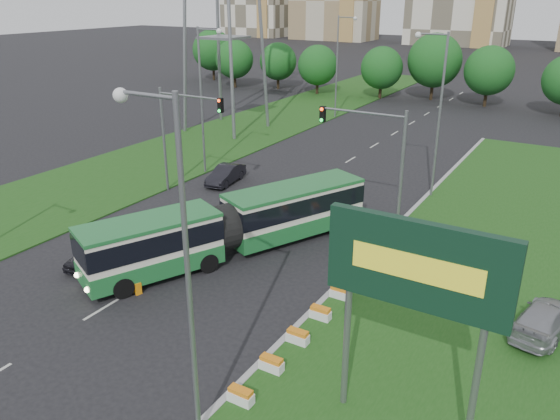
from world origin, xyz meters
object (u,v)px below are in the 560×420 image
Objects in this scene: car_left_near at (93,254)px; shopping_trolley at (137,288)px; billboard at (416,275)px; traffic_mast_left at (179,125)px; car_median at (544,319)px; articulated_bus at (231,224)px; pedestrian at (91,272)px; car_left_far at (226,174)px; traffic_mast_median at (378,150)px.

car_left_near reaches higher than shopping_trolley.
billboard is 1.00× the size of traffic_mast_left.
car_median is 19.60m from shopping_trolley.
articulated_bus is 9.85× the size of pedestrian.
shopping_trolley is (2.54, 0.71, -0.58)m from pedestrian.
billboard is 12.27× the size of shopping_trolley.
car_left_far is at bearing 138.73° from billboard.
car_median is (11.07, -7.28, -4.51)m from traffic_mast_median.
car_left_far is (-13.80, 2.66, -4.62)m from traffic_mast_median.
car_left_far is (-21.27, 18.67, -5.43)m from billboard.
car_left_far is at bearing 127.32° from shopping_trolley.
pedestrian is (-17.35, 1.33, -5.26)m from billboard.
traffic_mast_median reaches higher than car_left_far.
car_left_near is at bearing 64.41° from pedestrian.
billboard is 20.38m from car_left_near.
traffic_mast_median reaches higher than articulated_bus.
car_left_near is (-11.88, -12.79, -4.71)m from traffic_mast_median.
shopping_trolley is at bearing 172.16° from billboard.
pedestrian is at bearing 175.63° from billboard.
pedestrian reaches higher than car_median.
articulated_bus is 4.01× the size of car_left_far.
shopping_trolley is (-7.34, -13.96, -5.03)m from traffic_mast_median.
pedestrian reaches higher than car_left_far.
traffic_mast_median is 18.08m from car_left_near.
pedestrian is 2.76× the size of shopping_trolley.
car_left_far is 26.78m from car_median.
car_median is (22.96, 5.52, 0.20)m from car_left_near.
traffic_mast_left reaches higher than car_left_far.
car_left_near is 0.85× the size of car_left_far.
billboard is 2.13× the size of car_left_near.
car_left_far is at bearing 169.07° from traffic_mast_median.
traffic_mast_median is 1.68× the size of car_median.
traffic_mast_median is 14.00m from car_median.
car_left_far is at bearing 69.65° from traffic_mast_left.
car_left_near is at bearing -90.60° from car_left_far.
articulated_bus is at bearing -35.17° from traffic_mast_left.
traffic_mast_left is 11.68m from articulated_bus.
billboard is 27.16m from traffic_mast_left.
traffic_mast_left is at bearing 169.84° from articulated_bus.
traffic_mast_median is 2.13× the size of car_left_near.
pedestrian reaches higher than car_left_near.
car_median reaches higher than shopping_trolley.
traffic_mast_left is 2.13× the size of car_left_near.
billboard is 10.84m from car_median.
shopping_trolley is (-14.81, 2.04, -5.84)m from billboard.
traffic_mast_left is (-22.63, 15.00, -0.81)m from billboard.
traffic_mast_left is at bearing 137.18° from shopping_trolley.
billboard is 1.68× the size of car_median.
car_left_near is (-19.36, 3.21, -5.52)m from billboard.
car_left_far is 0.93× the size of car_median.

